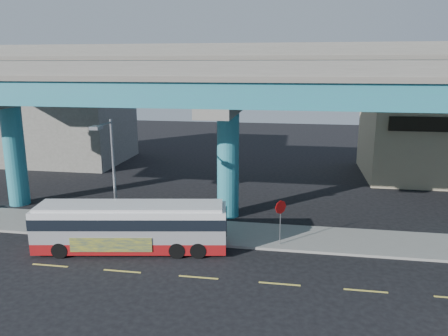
# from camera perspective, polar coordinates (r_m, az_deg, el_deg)

# --- Properties ---
(ground) EXTENTS (120.00, 120.00, 0.00)m
(ground) POSITION_cam_1_polar(r_m,az_deg,el_deg) (22.62, -3.18, -13.73)
(ground) COLOR black
(ground) RESTS_ON ground
(sidewalk) EXTENTS (70.00, 4.00, 0.15)m
(sidewalk) POSITION_cam_1_polar(r_m,az_deg,el_deg) (27.50, -0.64, -8.47)
(sidewalk) COLOR gray
(sidewalk) RESTS_ON ground
(lane_markings) EXTENTS (58.00, 0.12, 0.01)m
(lane_markings) POSITION_cam_1_polar(r_m,az_deg,el_deg) (22.35, -3.35, -14.06)
(lane_markings) COLOR #D8C64C
(lane_markings) RESTS_ON ground
(viaduct) EXTENTS (52.00, 12.40, 11.70)m
(viaduct) POSITION_cam_1_polar(r_m,az_deg,el_deg) (29.12, 0.59, 11.06)
(viaduct) COLOR teal
(viaduct) RESTS_ON ground
(building_beige) EXTENTS (14.00, 10.23, 7.00)m
(building_beige) POSITION_cam_1_polar(r_m,az_deg,el_deg) (45.20, 26.80, 3.24)
(building_beige) COLOR tan
(building_beige) RESTS_ON ground
(building_concrete) EXTENTS (12.00, 10.00, 9.00)m
(building_concrete) POSITION_cam_1_polar(r_m,az_deg,el_deg) (50.40, -19.77, 5.92)
(building_concrete) COLOR gray
(building_concrete) RESTS_ON ground
(transit_bus) EXTENTS (10.94, 4.04, 2.75)m
(transit_bus) POSITION_cam_1_polar(r_m,az_deg,el_deg) (25.24, -12.01, -7.33)
(transit_bus) COLOR maroon
(transit_bus) RESTS_ON ground
(street_lamp) EXTENTS (0.50, 2.35, 7.10)m
(street_lamp) POSITION_cam_1_polar(r_m,az_deg,el_deg) (25.99, -14.76, 0.71)
(street_lamp) COLOR gray
(street_lamp) RESTS_ON sidewalk
(stop_sign) EXTENTS (0.59, 0.58, 2.66)m
(stop_sign) POSITION_cam_1_polar(r_m,az_deg,el_deg) (25.20, 7.40, -5.81)
(stop_sign) COLOR gray
(stop_sign) RESTS_ON sidewalk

